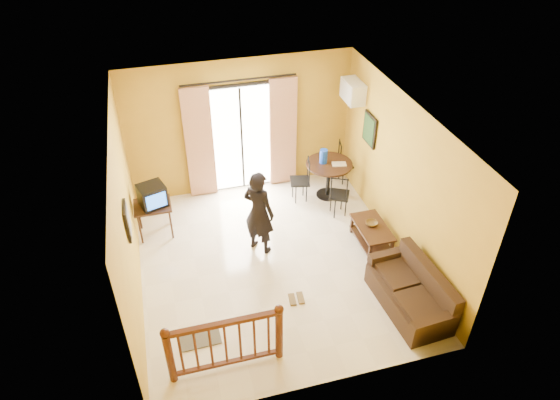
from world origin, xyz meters
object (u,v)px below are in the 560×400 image
object	(u,v)px
coffee_table	(372,232)
standing_person	(259,212)
dining_table	(329,170)
sofa	(412,293)
television	(152,195)

from	to	relation	value
coffee_table	standing_person	xyz separation A→B (m)	(-1.98, 0.43, 0.53)
dining_table	sofa	bearing A→B (deg)	-85.78
dining_table	standing_person	size ratio (longest dim) A/B	0.58
dining_table	sofa	world-z (taller)	dining_table
dining_table	sofa	size ratio (longest dim) A/B	0.56
standing_person	television	bearing A→B (deg)	17.73
television	coffee_table	distance (m)	4.00
dining_table	sofa	distance (m)	3.26
television	standing_person	distance (m)	1.97
dining_table	standing_person	world-z (taller)	standing_person
television	sofa	xyz separation A→B (m)	(3.72, -2.90, -0.58)
dining_table	coffee_table	bearing A→B (deg)	-81.94
sofa	standing_person	world-z (taller)	standing_person
television	standing_person	world-z (taller)	standing_person
coffee_table	sofa	world-z (taller)	sofa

